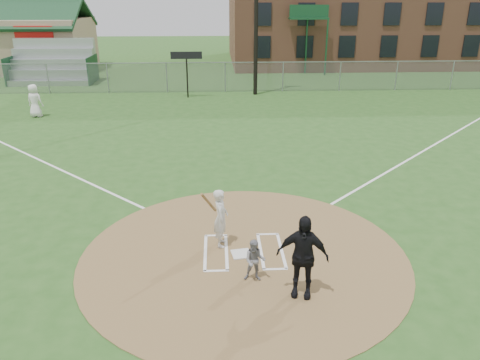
{
  "coord_description": "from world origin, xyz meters",
  "views": [
    {
      "loc": [
        -0.64,
        -10.52,
        6.27
      ],
      "look_at": [
        0.0,
        2.0,
        1.3
      ],
      "focal_mm": 35.0,
      "sensor_mm": 36.0,
      "label": 1
    }
  ],
  "objects_px": {
    "home_plate": "(241,254)",
    "umpire": "(302,256)",
    "ondeck_player": "(35,101)",
    "batter_at_plate": "(221,218)",
    "catcher": "(255,261)"
  },
  "relations": [
    {
      "from": "ondeck_player",
      "to": "batter_at_plate",
      "type": "relative_size",
      "value": 1.01
    },
    {
      "from": "home_plate",
      "to": "ondeck_player",
      "type": "distance_m",
      "value": 18.62
    },
    {
      "from": "umpire",
      "to": "home_plate",
      "type": "bearing_deg",
      "value": 139.7
    },
    {
      "from": "catcher",
      "to": "batter_at_plate",
      "type": "xyz_separation_m",
      "value": [
        -0.77,
        1.71,
        0.29
      ]
    },
    {
      "from": "umpire",
      "to": "ondeck_player",
      "type": "bearing_deg",
      "value": 139.28
    },
    {
      "from": "home_plate",
      "to": "umpire",
      "type": "xyz_separation_m",
      "value": [
        1.24,
        -1.77,
        0.95
      ]
    },
    {
      "from": "catcher",
      "to": "ondeck_player",
      "type": "distance_m",
      "value": 19.71
    },
    {
      "from": "home_plate",
      "to": "umpire",
      "type": "relative_size",
      "value": 0.25
    },
    {
      "from": "catcher",
      "to": "batter_at_plate",
      "type": "distance_m",
      "value": 1.89
    },
    {
      "from": "catcher",
      "to": "umpire",
      "type": "height_order",
      "value": "umpire"
    },
    {
      "from": "umpire",
      "to": "ondeck_player",
      "type": "height_order",
      "value": "umpire"
    },
    {
      "from": "home_plate",
      "to": "catcher",
      "type": "distance_m",
      "value": 1.29
    },
    {
      "from": "batter_at_plate",
      "to": "ondeck_player",
      "type": "bearing_deg",
      "value": 124.0
    },
    {
      "from": "catcher",
      "to": "ondeck_player",
      "type": "xyz_separation_m",
      "value": [
        -10.75,
        16.51,
        0.35
      ]
    },
    {
      "from": "batter_at_plate",
      "to": "home_plate",
      "type": "bearing_deg",
      "value": -46.67
    }
  ]
}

